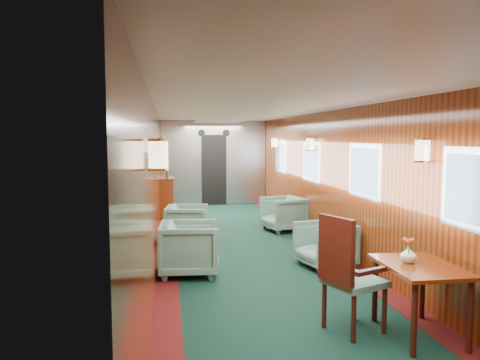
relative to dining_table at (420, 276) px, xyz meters
The scene contains 12 objects.
room 3.61m from the dining_table, 108.14° to the left, with size 12.00×12.10×2.40m.
bulkhead 9.28m from the dining_table, 96.68° to the left, with size 2.98×0.17×2.39m.
windows_right 3.66m from the dining_table, 83.37° to the left, with size 0.02×8.60×0.80m.
wall_sconces 4.17m from the dining_table, 105.62° to the left, with size 2.97×7.97×0.25m.
dining_table is the anchor object (origin of this frame).
side_chair 0.70m from the dining_table, 165.13° to the left, with size 0.67×0.69×1.18m.
credenza 7.78m from the dining_table, 108.09° to the left, with size 0.33×1.07×1.23m.
flower_vase 0.23m from the dining_table, 130.69° to the left, with size 0.16×0.16×0.16m, color silver.
armchair_left_near 3.21m from the dining_table, 131.06° to the left, with size 0.80×0.83×0.75m, color #225046.
armchair_left_far 4.90m from the dining_table, 114.81° to the left, with size 0.74×0.76×0.69m, color #225046.
armchair_right_near 2.50m from the dining_table, 91.91° to the left, with size 0.72×0.74×0.67m, color #225046.
armchair_right_far 5.23m from the dining_table, 90.38° to the left, with size 0.76×0.78×0.71m, color #225046.
Camera 1 is at (-1.33, -7.38, 1.95)m, focal length 35.00 mm.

